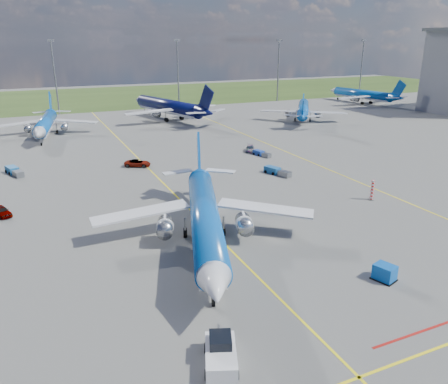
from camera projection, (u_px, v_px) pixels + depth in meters
name	position (u px, v px, depth m)	size (l,w,h in m)	color
ground	(237.00, 256.00, 47.92)	(400.00, 400.00, 0.00)	#5C5C59
grass_strip	(78.00, 98.00, 177.32)	(400.00, 80.00, 0.01)	#2D4719
taxiway_lines	(165.00, 184.00, 71.88)	(60.25, 160.00, 0.02)	yellow
floodlight_masts	(120.00, 72.00, 142.51)	(202.20, 0.50, 22.70)	slate
warning_post	(372.00, 190.00, 64.30)	(0.50, 0.50, 3.00)	red
bg_jet_nnw	(47.00, 136.00, 108.13)	(26.08, 34.23, 8.96)	#0C51AB
bg_jet_n	(169.00, 119.00, 130.20)	(32.57, 42.75, 11.20)	#070B3B
bg_jet_ne	(303.00, 120.00, 129.24)	(26.43, 34.69, 9.09)	#0C51AB
bg_jet_ene	(361.00, 103.00, 163.35)	(27.47, 36.06, 9.44)	#0C51AB
main_airliner	(206.00, 245.00, 50.57)	(28.36, 37.22, 9.75)	#0C51AB
pushback_tug	(221.00, 354.00, 31.75)	(3.61, 6.03, 2.03)	silver
uld_container	(385.00, 272.00, 42.95)	(1.58, 1.97, 1.58)	#0D55B6
service_car_a	(1.00, 211.00, 58.64)	(1.61, 3.99, 1.36)	#999999
service_car_b	(138.00, 163.00, 81.50)	(2.21, 4.80, 1.33)	#999999
service_car_c	(250.00, 149.00, 92.68)	(1.70, 4.19, 1.22)	#999999
baggage_tug_w	(276.00, 171.00, 76.81)	(3.14, 5.41, 1.18)	#185695
baggage_tug_c	(14.00, 171.00, 76.83)	(3.17, 5.55, 1.21)	#1A5E9D
baggage_tug_e	(261.00, 154.00, 89.19)	(2.25, 4.53, 0.98)	#1A3FA0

